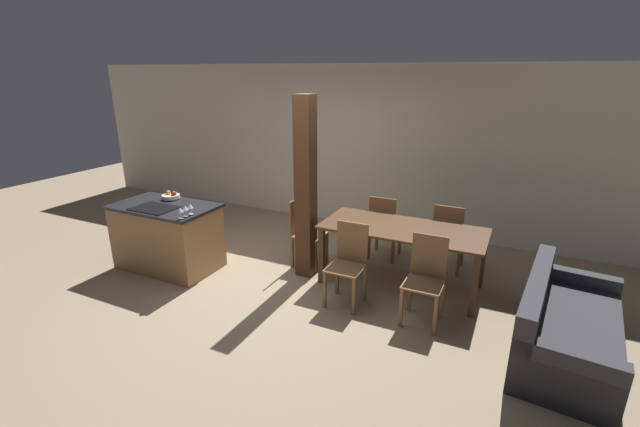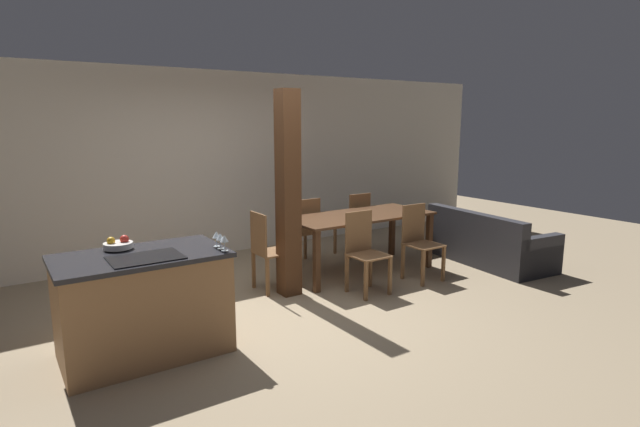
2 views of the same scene
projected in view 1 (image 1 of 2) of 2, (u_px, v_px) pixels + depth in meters
The scene contains 15 objects.
ground_plane at pixel (272, 281), 5.53m from camera, with size 16.00×16.00×0.00m, color #9E896B.
wall_back at pixel (349, 147), 7.29m from camera, with size 11.20×0.08×2.70m.
kitchen_island at pixel (168, 236), 5.80m from camera, with size 1.37×0.81×0.90m.
fruit_bowl at pixel (171, 196), 5.91m from camera, with size 0.24×0.24×0.11m.
wine_glass_near at pixel (180, 210), 5.09m from camera, with size 0.07×0.07×0.14m.
wine_glass_middle at pixel (185, 208), 5.16m from camera, with size 0.07×0.07×0.14m.
wine_glass_far at pixel (190, 206), 5.24m from camera, with size 0.07×0.07×0.14m.
dining_table at pixel (403, 235), 5.23m from camera, with size 1.97×0.88×0.77m.
dining_chair_near_left at pixel (348, 262), 4.90m from camera, with size 0.40×0.40×0.95m.
dining_chair_near_right at pixel (425, 278), 4.53m from camera, with size 0.40×0.40×0.95m.
dining_chair_far_left at pixel (384, 226), 6.03m from camera, with size 0.40×0.40×0.95m.
dining_chair_far_right at pixel (448, 236), 5.66m from camera, with size 0.40×0.40×0.95m.
dining_chair_head_end at pixel (305, 231), 5.85m from camera, with size 0.40×0.40×0.95m.
couch at pixel (564, 330), 4.04m from camera, with size 0.99×1.82×0.75m.
timber_post at pixel (306, 190), 5.37m from camera, with size 0.22×0.22×2.33m.
Camera 1 is at (2.73, -4.19, 2.59)m, focal length 24.00 mm.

